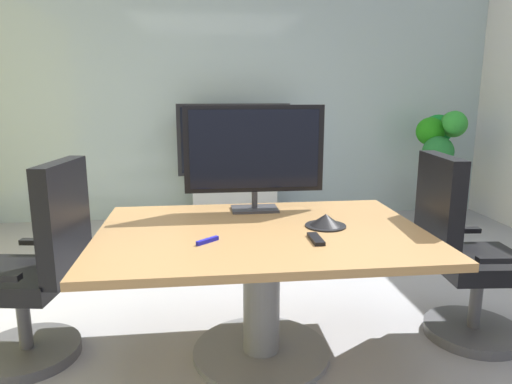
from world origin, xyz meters
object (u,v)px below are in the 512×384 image
object	(u,v)px
conference_table	(261,264)
conference_phone	(326,221)
office_chair_right	(463,264)
office_chair_left	(37,280)
tv_monitor	(254,152)
potted_plant	(440,150)
wall_display_unit	(234,184)
remote_control	(316,239)

from	to	relation	value
conference_table	conference_phone	world-z (taller)	conference_phone
office_chair_right	office_chair_left	bearing A→B (deg)	93.64
conference_table	office_chair_right	size ratio (longest dim) A/B	1.56
tv_monitor	potted_plant	bearing A→B (deg)	41.63
conference_table	wall_display_unit	bearing A→B (deg)	89.06
office_chair_right	conference_table	bearing A→B (deg)	97.41
office_chair_left	potted_plant	bearing A→B (deg)	132.79
tv_monitor	potted_plant	distance (m)	3.04
office_chair_left	tv_monitor	distance (m)	1.39
conference_table	potted_plant	world-z (taller)	potted_plant
office_chair_right	potted_plant	size ratio (longest dim) A/B	0.88
potted_plant	remote_control	distance (m)	3.34
office_chair_left	conference_phone	world-z (taller)	office_chair_left
office_chair_left	potted_plant	world-z (taller)	potted_plant
conference_phone	remote_control	bearing A→B (deg)	-115.62
conference_table	office_chair_left	size ratio (longest dim) A/B	1.56
potted_plant	conference_phone	xyz separation A→B (m)	(-1.92, -2.41, -0.06)
office_chair_right	remote_control	distance (m)	1.02
conference_table	office_chair_right	xyz separation A→B (m)	(1.19, 0.05, -0.07)
conference_table	conference_phone	size ratio (longest dim) A/B	7.75
tv_monitor	office_chair_left	bearing A→B (deg)	-165.10
office_chair_left	potted_plant	size ratio (longest dim) A/B	0.88
office_chair_right	tv_monitor	xyz separation A→B (m)	(-1.18, 0.37, 0.62)
office_chair_left	tv_monitor	bearing A→B (deg)	113.75
office_chair_right	conference_phone	world-z (taller)	office_chair_right
office_chair_left	remote_control	world-z (taller)	office_chair_left
office_chair_right	remote_control	xyz separation A→B (m)	(-0.95, -0.26, 0.27)
office_chair_left	office_chair_right	distance (m)	2.38
conference_table	office_chair_right	world-z (taller)	office_chair_right
potted_plant	conference_phone	size ratio (longest dim) A/B	5.64
office_chair_left	potted_plant	distance (m)	4.19
tv_monitor	wall_display_unit	world-z (taller)	tv_monitor
wall_display_unit	potted_plant	xyz separation A→B (m)	(2.23, -0.21, 0.37)
potted_plant	office_chair_right	bearing A→B (deg)	-114.55
wall_display_unit	conference_phone	bearing A→B (deg)	-83.32
conference_table	remote_control	distance (m)	0.38
conference_table	office_chair_left	bearing A→B (deg)	175.04
office_chair_right	wall_display_unit	world-z (taller)	wall_display_unit
conference_table	wall_display_unit	world-z (taller)	wall_display_unit
conference_phone	tv_monitor	bearing A→B (deg)	130.28
potted_plant	remote_control	bearing A→B (deg)	-127.57
potted_plant	office_chair_left	bearing A→B (deg)	-146.05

